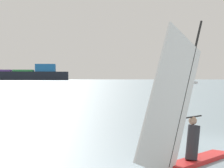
{
  "coord_description": "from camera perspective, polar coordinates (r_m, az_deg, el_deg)",
  "views": [
    {
      "loc": [
        -3.34,
        -13.16,
        2.26
      ],
      "look_at": [
        -4.92,
        9.09,
        1.94
      ],
      "focal_mm": 61.47,
      "sensor_mm": 36.0,
      "label": 1
    }
  ],
  "objects": [
    {
      "name": "windsurfer",
      "position": [
        10.05,
        10.76,
        -6.39
      ],
      "size": [
        2.81,
        3.51,
        4.04
      ],
      "rotation": [
        0.0,
        0.0,
        0.91
      ],
      "color": "red",
      "rests_on": "ground_plane"
    },
    {
      "name": "small_sailboat",
      "position": [
        174.74,
        11.2,
        0.33
      ],
      "size": [
        8.8,
        4.92,
        9.68
      ],
      "rotation": [
        0.0,
        0.0,
        0.3
      ],
      "color": "white",
      "rests_on": "ground_plane"
    }
  ]
}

